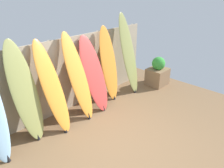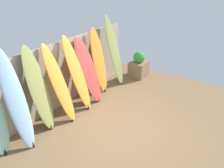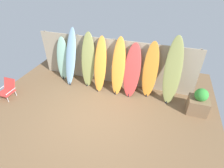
{
  "view_description": "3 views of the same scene",
  "coord_description": "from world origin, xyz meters",
  "px_view_note": "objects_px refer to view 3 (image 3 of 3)",
  "views": [
    {
      "loc": [
        -2.45,
        -2.16,
        2.92
      ],
      "look_at": [
        0.45,
        0.6,
        1.07
      ],
      "focal_mm": 35.0,
      "sensor_mm": 36.0,
      "label": 1
    },
    {
      "loc": [
        -4.21,
        -2.54,
        3.57
      ],
      "look_at": [
        0.41,
        0.5,
        0.92
      ],
      "focal_mm": 40.0,
      "sensor_mm": 36.0,
      "label": 2
    },
    {
      "loc": [
        1.8,
        -3.69,
        4.0
      ],
      "look_at": [
        0.4,
        0.59,
        0.89
      ],
      "focal_mm": 28.0,
      "sensor_mm": 36.0,
      "label": 3
    }
  ],
  "objects_px": {
    "surfboard_orange_6": "(150,71)",
    "surfboard_orange_3": "(100,65)",
    "surfboard_olive_7": "(173,72)",
    "planter_box": "(199,103)",
    "surfboard_skyblue_1": "(71,58)",
    "surfboard_seafoam_0": "(62,59)",
    "surfboard_red_5": "(132,71)",
    "beach_chair": "(8,89)",
    "surfboard_olive_2": "(88,60)",
    "surfboard_orange_4": "(118,67)"
  },
  "relations": [
    {
      "from": "beach_chair",
      "to": "surfboard_olive_2",
      "type": "bearing_deg",
      "value": 25.11
    },
    {
      "from": "surfboard_skyblue_1",
      "to": "surfboard_olive_2",
      "type": "height_order",
      "value": "surfboard_skyblue_1"
    },
    {
      "from": "surfboard_orange_6",
      "to": "beach_chair",
      "type": "relative_size",
      "value": 3.03
    },
    {
      "from": "surfboard_olive_7",
      "to": "surfboard_orange_4",
      "type": "bearing_deg",
      "value": -179.42
    },
    {
      "from": "surfboard_seafoam_0",
      "to": "beach_chair",
      "type": "bearing_deg",
      "value": -125.35
    },
    {
      "from": "surfboard_olive_7",
      "to": "surfboard_olive_2",
      "type": "bearing_deg",
      "value": 178.58
    },
    {
      "from": "surfboard_red_5",
      "to": "surfboard_orange_3",
      "type": "bearing_deg",
      "value": -178.89
    },
    {
      "from": "surfboard_olive_7",
      "to": "planter_box",
      "type": "bearing_deg",
      "value": -24.1
    },
    {
      "from": "surfboard_skyblue_1",
      "to": "surfboard_red_5",
      "type": "relative_size",
      "value": 1.17
    },
    {
      "from": "surfboard_olive_2",
      "to": "surfboard_red_5",
      "type": "xyz_separation_m",
      "value": [
        1.72,
        -0.09,
        -0.1
      ]
    },
    {
      "from": "surfboard_olive_7",
      "to": "surfboard_orange_6",
      "type": "bearing_deg",
      "value": 173.79
    },
    {
      "from": "surfboard_skyblue_1",
      "to": "beach_chair",
      "type": "distance_m",
      "value": 2.49
    },
    {
      "from": "surfboard_orange_3",
      "to": "beach_chair",
      "type": "relative_size",
      "value": 2.99
    },
    {
      "from": "surfboard_red_5",
      "to": "surfboard_orange_6",
      "type": "xyz_separation_m",
      "value": [
        0.61,
        0.09,
        0.07
      ]
    },
    {
      "from": "surfboard_olive_2",
      "to": "surfboard_orange_6",
      "type": "distance_m",
      "value": 2.33
    },
    {
      "from": "surfboard_skyblue_1",
      "to": "surfboard_olive_2",
      "type": "relative_size",
      "value": 1.05
    },
    {
      "from": "surfboard_seafoam_0",
      "to": "surfboard_red_5",
      "type": "height_order",
      "value": "surfboard_red_5"
    },
    {
      "from": "surfboard_skyblue_1",
      "to": "surfboard_seafoam_0",
      "type": "bearing_deg",
      "value": 163.6
    },
    {
      "from": "surfboard_seafoam_0",
      "to": "surfboard_orange_3",
      "type": "relative_size",
      "value": 0.89
    },
    {
      "from": "surfboard_orange_4",
      "to": "surfboard_orange_6",
      "type": "relative_size",
      "value": 1.01
    },
    {
      "from": "surfboard_orange_6",
      "to": "surfboard_red_5",
      "type": "bearing_deg",
      "value": -171.77
    },
    {
      "from": "surfboard_orange_3",
      "to": "surfboard_orange_4",
      "type": "xyz_separation_m",
      "value": [
        0.69,
        0.01,
        0.02
      ]
    },
    {
      "from": "surfboard_red_5",
      "to": "surfboard_orange_6",
      "type": "height_order",
      "value": "surfboard_orange_6"
    },
    {
      "from": "surfboard_seafoam_0",
      "to": "surfboard_orange_6",
      "type": "bearing_deg",
      "value": -0.86
    },
    {
      "from": "beach_chair",
      "to": "surfboard_red_5",
      "type": "bearing_deg",
      "value": 11.21
    },
    {
      "from": "surfboard_skyblue_1",
      "to": "planter_box",
      "type": "height_order",
      "value": "surfboard_skyblue_1"
    },
    {
      "from": "surfboard_olive_7",
      "to": "planter_box",
      "type": "height_order",
      "value": "surfboard_olive_7"
    },
    {
      "from": "surfboard_red_5",
      "to": "surfboard_olive_7",
      "type": "xyz_separation_m",
      "value": [
        1.33,
        0.01,
        0.21
      ]
    },
    {
      "from": "surfboard_skyblue_1",
      "to": "surfboard_olive_7",
      "type": "distance_m",
      "value": 3.73
    },
    {
      "from": "surfboard_skyblue_1",
      "to": "planter_box",
      "type": "relative_size",
      "value": 2.38
    },
    {
      "from": "surfboard_olive_2",
      "to": "surfboard_orange_3",
      "type": "bearing_deg",
      "value": -11.53
    },
    {
      "from": "surfboard_orange_6",
      "to": "planter_box",
      "type": "height_order",
      "value": "surfboard_orange_6"
    },
    {
      "from": "surfboard_red_5",
      "to": "surfboard_olive_7",
      "type": "height_order",
      "value": "surfboard_olive_7"
    },
    {
      "from": "surfboard_orange_6",
      "to": "beach_chair",
      "type": "height_order",
      "value": "surfboard_orange_6"
    },
    {
      "from": "surfboard_skyblue_1",
      "to": "surfboard_orange_3",
      "type": "distance_m",
      "value": 1.22
    },
    {
      "from": "surfboard_red_5",
      "to": "beach_chair",
      "type": "height_order",
      "value": "surfboard_red_5"
    },
    {
      "from": "surfboard_seafoam_0",
      "to": "surfboard_skyblue_1",
      "type": "xyz_separation_m",
      "value": [
        0.48,
        -0.14,
        0.2
      ]
    },
    {
      "from": "beach_chair",
      "to": "surfboard_skyblue_1",
      "type": "bearing_deg",
      "value": 32.91
    },
    {
      "from": "beach_chair",
      "to": "planter_box",
      "type": "distance_m",
      "value": 6.52
    },
    {
      "from": "surfboard_seafoam_0",
      "to": "surfboard_olive_2",
      "type": "bearing_deg",
      "value": -2.72
    },
    {
      "from": "surfboard_orange_3",
      "to": "planter_box",
      "type": "distance_m",
      "value": 3.53
    },
    {
      "from": "beach_chair",
      "to": "surfboard_olive_7",
      "type": "bearing_deg",
      "value": 6.39
    },
    {
      "from": "surfboard_seafoam_0",
      "to": "surfboard_orange_6",
      "type": "distance_m",
      "value": 3.49
    },
    {
      "from": "surfboard_seafoam_0",
      "to": "beach_chair",
      "type": "xyz_separation_m",
      "value": [
        -1.25,
        -1.77,
        -0.53
      ]
    },
    {
      "from": "surfboard_seafoam_0",
      "to": "surfboard_red_5",
      "type": "xyz_separation_m",
      "value": [
        2.87,
        -0.14,
        0.04
      ]
    },
    {
      "from": "surfboard_orange_4",
      "to": "planter_box",
      "type": "relative_size",
      "value": 2.22
    },
    {
      "from": "surfboard_seafoam_0",
      "to": "surfboard_skyblue_1",
      "type": "height_order",
      "value": "surfboard_skyblue_1"
    },
    {
      "from": "beach_chair",
      "to": "planter_box",
      "type": "height_order",
      "value": "planter_box"
    },
    {
      "from": "surfboard_orange_6",
      "to": "surfboard_orange_3",
      "type": "bearing_deg",
      "value": -176.45
    },
    {
      "from": "surfboard_olive_2",
      "to": "surfboard_orange_6",
      "type": "height_order",
      "value": "surfboard_olive_2"
    }
  ]
}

